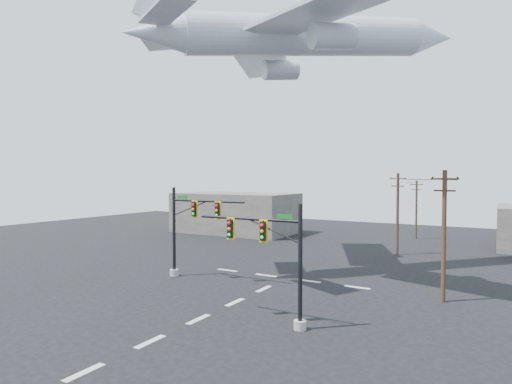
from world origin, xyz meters
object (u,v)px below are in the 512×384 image
Objects in this scene: utility_pole_c at (416,208)px; airliner at (306,37)px; signal_mast_near at (276,260)px; signal_mast_far at (188,230)px; utility_pole_b at (398,212)px; utility_pole_a at (444,233)px.

utility_pole_c is 31.72m from airliner.
signal_mast_near is 0.89× the size of utility_pole_c.
signal_mast_far is at bearing 151.14° from signal_mast_near.
signal_mast_near is at bearing -121.68° from airliner.
signal_mast_near is 26.32m from utility_pole_b.
signal_mast_near is 0.94× the size of signal_mast_far.
utility_pole_a is 31.00m from utility_pole_c.
airliner is (7.68, 6.94, 16.65)m from signal_mast_far.
utility_pole_c is (-6.86, 30.23, -0.49)m from utility_pole_a.
utility_pole_b is (-6.49, 16.51, -0.03)m from utility_pole_a.
utility_pole_b is at bearing 87.36° from signal_mast_near.
airliner is at bearing 172.69° from utility_pole_a.
utility_pole_a is 17.74m from utility_pole_b.
signal_mast_near is at bearing -104.09° from utility_pole_c.
signal_mast_near is 21.96m from airliner.
utility_pole_a is at bearing -90.10° from utility_pole_c.
airliner is at bearing -113.18° from utility_pole_c.
signal_mast_far is 23.67m from utility_pole_b.
utility_pole_c reaches higher than signal_mast_near.
signal_mast_near is 12.47m from utility_pole_a.
airliner reaches higher than utility_pole_c.
airliner is at bearing -102.28° from utility_pole_b.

